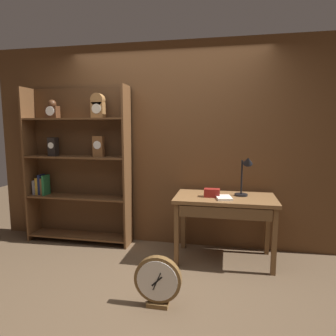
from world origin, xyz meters
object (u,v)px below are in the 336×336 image
(desk_lamp, at_px, (245,172))
(workbench, at_px, (225,205))
(bookshelf, at_px, (77,165))
(round_clock_large, at_px, (158,281))
(open_repair_manual, at_px, (224,198))
(toolbox_small, at_px, (212,193))

(desk_lamp, bearing_deg, workbench, -160.16)
(bookshelf, relative_size, desk_lamp, 4.30)
(workbench, distance_m, round_clock_large, 1.23)
(open_repair_manual, relative_size, round_clock_large, 0.49)
(workbench, distance_m, toolbox_small, 0.21)
(bookshelf, bearing_deg, toolbox_small, -9.18)
(workbench, bearing_deg, toolbox_small, -171.24)
(desk_lamp, distance_m, round_clock_large, 1.55)
(workbench, relative_size, toolbox_small, 6.49)
(desk_lamp, bearing_deg, round_clock_large, -124.89)
(workbench, xyz_separation_m, desk_lamp, (0.22, 0.08, 0.37))
(workbench, bearing_deg, bookshelf, 172.16)
(toolbox_small, xyz_separation_m, open_repair_manual, (0.13, -0.06, -0.03))
(bookshelf, bearing_deg, open_repair_manual, -10.41)
(round_clock_large, bearing_deg, toolbox_small, 68.13)
(desk_lamp, distance_m, open_repair_manual, 0.39)
(workbench, relative_size, open_repair_manual, 5.13)
(bookshelf, bearing_deg, workbench, -7.84)
(workbench, relative_size, round_clock_large, 2.50)
(workbench, distance_m, open_repair_manual, 0.14)
(toolbox_small, xyz_separation_m, round_clock_large, (-0.40, -0.99, -0.57))
(round_clock_large, bearing_deg, open_repair_manual, 60.18)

